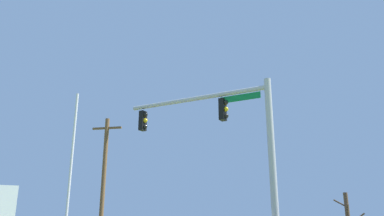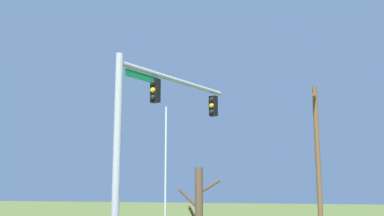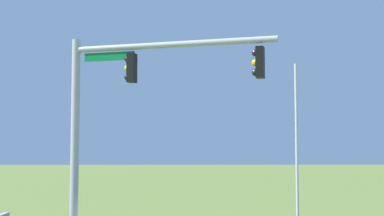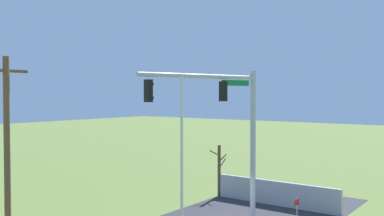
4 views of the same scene
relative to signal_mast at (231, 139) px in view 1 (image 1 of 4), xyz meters
The scene contains 3 objects.
signal_mast is the anchor object (origin of this frame).
flagpole 6.65m from the signal_mast, 162.92° to the right, with size 0.10×0.10×7.07m, color silver.
utility_pole 10.05m from the signal_mast, 145.45° to the left, with size 1.90×0.26×8.03m.
Camera 1 is at (1.87, -14.91, 2.24)m, focal length 34.32 mm.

